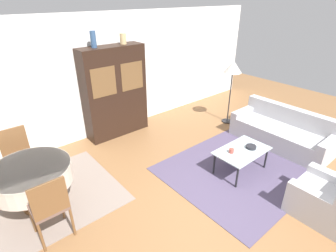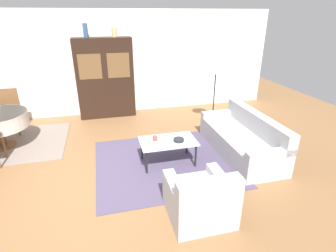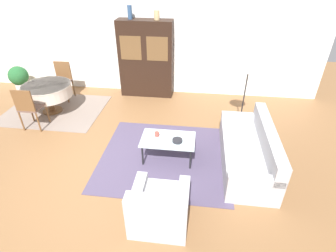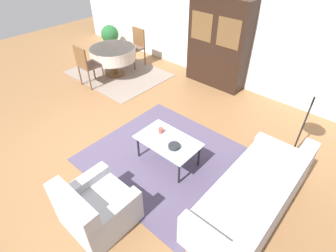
{
  "view_description": "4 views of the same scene",
  "coord_description": "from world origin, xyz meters",
  "px_view_note": "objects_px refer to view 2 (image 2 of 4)",
  "views": [
    {
      "loc": [
        -2.43,
        -1.72,
        3.01
      ],
      "look_at": [
        0.2,
        1.4,
        0.95
      ],
      "focal_mm": 28.0,
      "sensor_mm": 36.0,
      "label": 1
    },
    {
      "loc": [
        0.17,
        -3.6,
        2.57
      ],
      "look_at": [
        1.23,
        0.52,
        0.75
      ],
      "focal_mm": 28.0,
      "sensor_mm": 36.0,
      "label": 2
    },
    {
      "loc": [
        1.73,
        -3.48,
        3.32
      ],
      "look_at": [
        1.23,
        0.52,
        0.75
      ],
      "focal_mm": 28.0,
      "sensor_mm": 36.0,
      "label": 3
    },
    {
      "loc": [
        3.33,
        -1.87,
        3.22
      ],
      "look_at": [
        1.23,
        0.52,
        0.75
      ],
      "focal_mm": 28.0,
      "sensor_mm": 36.0,
      "label": 4
    }
  ],
  "objects_px": {
    "couch": "(242,139)",
    "floor_lamp": "(216,69)",
    "dining_chair_far": "(9,108)",
    "vase_short": "(114,32)",
    "armchair": "(200,199)",
    "cup": "(155,138)",
    "bowl": "(179,140)",
    "vase_tall": "(85,30)",
    "display_cabinet": "(105,78)",
    "coffee_table": "(168,143)"
  },
  "relations": [
    {
      "from": "display_cabinet",
      "to": "cup",
      "type": "distance_m",
      "value": 2.91
    },
    {
      "from": "coffee_table",
      "to": "vase_tall",
      "type": "relative_size",
      "value": 3.12
    },
    {
      "from": "display_cabinet",
      "to": "floor_lamp",
      "type": "relative_size",
      "value": 1.28
    },
    {
      "from": "coffee_table",
      "to": "floor_lamp",
      "type": "bearing_deg",
      "value": 44.48
    },
    {
      "from": "coffee_table",
      "to": "bowl",
      "type": "relative_size",
      "value": 5.38
    },
    {
      "from": "couch",
      "to": "floor_lamp",
      "type": "bearing_deg",
      "value": -0.52
    },
    {
      "from": "coffee_table",
      "to": "vase_short",
      "type": "relative_size",
      "value": 4.58
    },
    {
      "from": "cup",
      "to": "vase_short",
      "type": "bearing_deg",
      "value": 98.49
    },
    {
      "from": "vase_short",
      "to": "display_cabinet",
      "type": "bearing_deg",
      "value": -179.83
    },
    {
      "from": "display_cabinet",
      "to": "vase_short",
      "type": "relative_size",
      "value": 9.22
    },
    {
      "from": "armchair",
      "to": "vase_tall",
      "type": "xyz_separation_m",
      "value": [
        -1.38,
        4.33,
        1.91
      ]
    },
    {
      "from": "dining_chair_far",
      "to": "floor_lamp",
      "type": "bearing_deg",
      "value": 170.56
    },
    {
      "from": "couch",
      "to": "floor_lamp",
      "type": "distance_m",
      "value": 1.85
    },
    {
      "from": "dining_chair_far",
      "to": "vase_tall",
      "type": "bearing_deg",
      "value": -163.89
    },
    {
      "from": "dining_chair_far",
      "to": "cup",
      "type": "height_order",
      "value": "dining_chair_far"
    },
    {
      "from": "couch",
      "to": "display_cabinet",
      "type": "distance_m",
      "value": 3.83
    },
    {
      "from": "floor_lamp",
      "to": "bowl",
      "type": "bearing_deg",
      "value": -130.75
    },
    {
      "from": "vase_tall",
      "to": "couch",
      "type": "bearing_deg",
      "value": -44.73
    },
    {
      "from": "armchair",
      "to": "floor_lamp",
      "type": "bearing_deg",
      "value": 63.78
    },
    {
      "from": "dining_chair_far",
      "to": "vase_tall",
      "type": "relative_size",
      "value": 3.08
    },
    {
      "from": "cup",
      "to": "couch",
      "type": "bearing_deg",
      "value": -1.69
    },
    {
      "from": "dining_chair_far",
      "to": "bowl",
      "type": "xyz_separation_m",
      "value": [
        3.37,
        -2.36,
        -0.1
      ]
    },
    {
      "from": "vase_short",
      "to": "floor_lamp",
      "type": "bearing_deg",
      "value": -31.37
    },
    {
      "from": "armchair",
      "to": "coffee_table",
      "type": "distance_m",
      "value": 1.5
    },
    {
      "from": "vase_short",
      "to": "cup",
      "type": "bearing_deg",
      "value": -81.51
    },
    {
      "from": "dining_chair_far",
      "to": "vase_short",
      "type": "bearing_deg",
      "value": -168.03
    },
    {
      "from": "display_cabinet",
      "to": "dining_chair_far",
      "type": "relative_size",
      "value": 2.04
    },
    {
      "from": "dining_chair_far",
      "to": "floor_lamp",
      "type": "relative_size",
      "value": 0.63
    },
    {
      "from": "floor_lamp",
      "to": "dining_chair_far",
      "type": "bearing_deg",
      "value": 170.56
    },
    {
      "from": "floor_lamp",
      "to": "cup",
      "type": "bearing_deg",
      "value": -140.83
    },
    {
      "from": "dining_chair_far",
      "to": "vase_tall",
      "type": "distance_m",
      "value": 2.54
    },
    {
      "from": "display_cabinet",
      "to": "dining_chair_far",
      "type": "xyz_separation_m",
      "value": [
        -2.24,
        -0.54,
        -0.44
      ]
    },
    {
      "from": "couch",
      "to": "coffee_table",
      "type": "relative_size",
      "value": 2.06
    },
    {
      "from": "display_cabinet",
      "to": "dining_chair_far",
      "type": "height_order",
      "value": "display_cabinet"
    },
    {
      "from": "display_cabinet",
      "to": "floor_lamp",
      "type": "xyz_separation_m",
      "value": [
        2.5,
        -1.33,
        0.37
      ]
    },
    {
      "from": "coffee_table",
      "to": "vase_short",
      "type": "xyz_separation_m",
      "value": [
        -0.64,
        2.84,
        1.74
      ]
    },
    {
      "from": "cup",
      "to": "vase_short",
      "type": "distance_m",
      "value": 3.25
    },
    {
      "from": "armchair",
      "to": "floor_lamp",
      "type": "height_order",
      "value": "floor_lamp"
    },
    {
      "from": "coffee_table",
      "to": "bowl",
      "type": "xyz_separation_m",
      "value": [
        0.18,
        -0.06,
        0.07
      ]
    },
    {
      "from": "dining_chair_far",
      "to": "floor_lamp",
      "type": "height_order",
      "value": "floor_lamp"
    },
    {
      "from": "floor_lamp",
      "to": "vase_short",
      "type": "distance_m",
      "value": 2.66
    },
    {
      "from": "dining_chair_far",
      "to": "coffee_table",
      "type": "bearing_deg",
      "value": 144.21
    },
    {
      "from": "vase_short",
      "to": "couch",
      "type": "bearing_deg",
      "value": -52.47
    },
    {
      "from": "couch",
      "to": "armchair",
      "type": "height_order",
      "value": "couch"
    },
    {
      "from": "couch",
      "to": "dining_chair_far",
      "type": "height_order",
      "value": "dining_chair_far"
    },
    {
      "from": "vase_tall",
      "to": "vase_short",
      "type": "distance_m",
      "value": 0.68
    },
    {
      "from": "coffee_table",
      "to": "display_cabinet",
      "type": "bearing_deg",
      "value": 108.57
    },
    {
      "from": "armchair",
      "to": "cup",
      "type": "xyz_separation_m",
      "value": [
        -0.29,
        1.57,
        0.21
      ]
    },
    {
      "from": "dining_chair_far",
      "to": "bowl",
      "type": "bearing_deg",
      "value": 144.98
    },
    {
      "from": "floor_lamp",
      "to": "vase_tall",
      "type": "height_order",
      "value": "vase_tall"
    }
  ]
}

